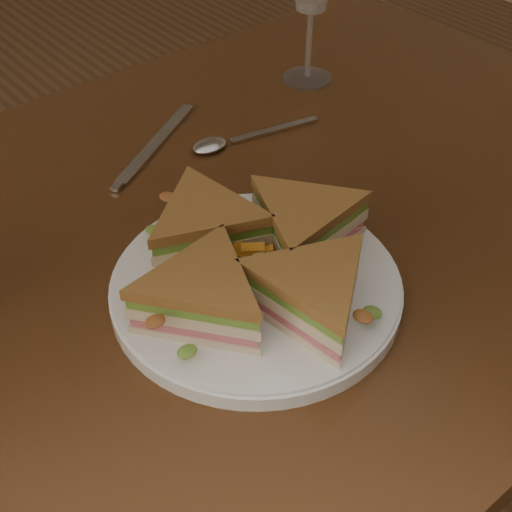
% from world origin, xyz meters
% --- Properties ---
extents(table, '(1.20, 0.80, 0.75)m').
position_xyz_m(table, '(0.00, 0.00, 0.65)').
color(table, '#31190B').
rests_on(table, ground).
extents(plate, '(0.29, 0.29, 0.02)m').
position_xyz_m(plate, '(-0.06, -0.11, 0.76)').
color(plate, white).
rests_on(plate, table).
extents(sandwich_wedges, '(0.30, 0.30, 0.06)m').
position_xyz_m(sandwich_wedges, '(-0.06, -0.11, 0.80)').
color(sandwich_wedges, beige).
rests_on(sandwich_wedges, plate).
extents(crisps_mound, '(0.09, 0.09, 0.05)m').
position_xyz_m(crisps_mound, '(-0.06, -0.11, 0.79)').
color(crisps_mound, orange).
rests_on(crisps_mound, plate).
extents(spoon, '(0.18, 0.06, 0.01)m').
position_xyz_m(spoon, '(0.09, 0.13, 0.75)').
color(spoon, silver).
rests_on(spoon, table).
extents(knife, '(0.19, 0.12, 0.00)m').
position_xyz_m(knife, '(0.01, 0.18, 0.75)').
color(knife, silver).
rests_on(knife, table).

